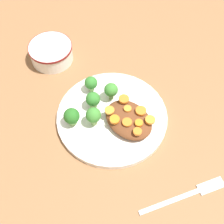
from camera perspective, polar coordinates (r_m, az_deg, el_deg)
name	(u,v)px	position (r m, az deg, el deg)	size (l,w,h in m)	color
ground_plane	(112,119)	(0.76, 0.00, -1.20)	(4.00, 4.00, 0.00)	#8C603D
plate	(112,116)	(0.75, 0.00, -0.82)	(0.27, 0.27, 0.02)	white
dip_bowl	(51,52)	(0.87, -11.08, 10.74)	(0.12, 0.12, 0.05)	white
stew_mound	(129,120)	(0.72, 3.05, -1.40)	(0.12, 0.09, 0.03)	brown
broccoli_floret_0	(91,83)	(0.77, -3.86, 5.27)	(0.03, 0.03, 0.04)	#7FA85B
broccoli_floret_1	(93,100)	(0.74, -3.50, 2.27)	(0.04, 0.04, 0.05)	#759E51
broccoli_floret_2	(111,90)	(0.75, -0.17, 4.00)	(0.03, 0.03, 0.05)	#759E51
broccoli_floret_3	(72,117)	(0.72, -7.39, -0.84)	(0.04, 0.04, 0.05)	#7FA85B
broccoli_floret_4	(93,116)	(0.71, -3.41, -0.67)	(0.04, 0.04, 0.05)	#7FA85B
carrot_slice_0	(141,111)	(0.72, 5.30, 0.21)	(0.03, 0.03, 0.01)	orange
carrot_slice_1	(109,110)	(0.72, -0.56, 0.39)	(0.02, 0.02, 0.01)	orange
carrot_slice_2	(124,99)	(0.74, 2.16, 2.39)	(0.02, 0.02, 0.01)	orange
carrot_slice_3	(150,120)	(0.71, 6.99, -1.44)	(0.02, 0.02, 0.01)	orange
carrot_slice_4	(126,123)	(0.70, 2.64, -1.99)	(0.02, 0.02, 0.00)	orange
carrot_slice_5	(137,132)	(0.69, 4.61, -3.63)	(0.02, 0.02, 0.01)	orange
carrot_slice_6	(128,109)	(0.72, 2.87, 0.61)	(0.02, 0.02, 0.01)	orange
carrot_slice_7	(115,119)	(0.70, 0.49, -1.38)	(0.02, 0.02, 0.01)	orange
carrot_slice_8	(139,123)	(0.70, 4.93, -2.02)	(0.02, 0.02, 0.01)	orange
fork	(191,193)	(0.70, 14.25, -14.22)	(0.09, 0.19, 0.01)	silver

